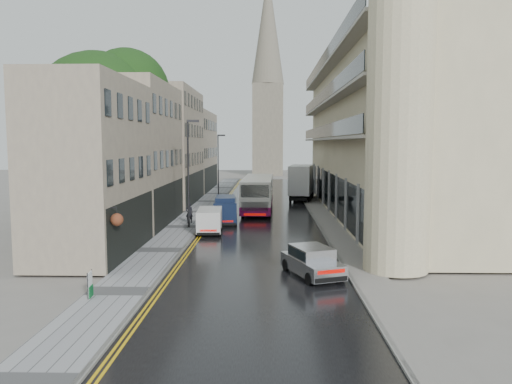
{
  "coord_description": "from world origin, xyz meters",
  "views": [
    {
      "loc": [
        0.58,
        -18.25,
        6.5
      ],
      "look_at": [
        -0.29,
        18.0,
        2.9
      ],
      "focal_mm": 35.0,
      "sensor_mm": 36.0,
      "label": 1
    }
  ],
  "objects_px": {
    "white_lorry": "(290,184)",
    "navy_van": "(215,212)",
    "white_van": "(197,224)",
    "estate_sign": "(90,285)",
    "cream_bus": "(243,198)",
    "lamp_post_near": "(188,174)",
    "tree_far": "(144,145)",
    "lamp_post_far": "(218,169)",
    "tree_near": "(98,137)",
    "silver_hatchback": "(310,269)",
    "pedestrian": "(189,213)"
  },
  "relations": [
    {
      "from": "cream_bus",
      "to": "lamp_post_near",
      "type": "bearing_deg",
      "value": -117.42
    },
    {
      "from": "white_lorry",
      "to": "silver_hatchback",
      "type": "relative_size",
      "value": 1.93
    },
    {
      "from": "tree_near",
      "to": "white_lorry",
      "type": "distance_m",
      "value": 22.91
    },
    {
      "from": "estate_sign",
      "to": "white_lorry",
      "type": "bearing_deg",
      "value": 69.68
    },
    {
      "from": "tree_near",
      "to": "silver_hatchback",
      "type": "bearing_deg",
      "value": -46.74
    },
    {
      "from": "tree_near",
      "to": "navy_van",
      "type": "distance_m",
      "value": 10.65
    },
    {
      "from": "cream_bus",
      "to": "lamp_post_far",
      "type": "relative_size",
      "value": 1.63
    },
    {
      "from": "white_lorry",
      "to": "navy_van",
      "type": "distance_m",
      "value": 17.38
    },
    {
      "from": "navy_van",
      "to": "lamp_post_far",
      "type": "relative_size",
      "value": 0.62
    },
    {
      "from": "cream_bus",
      "to": "lamp_post_far",
      "type": "height_order",
      "value": "lamp_post_far"
    },
    {
      "from": "white_lorry",
      "to": "navy_van",
      "type": "xyz_separation_m",
      "value": [
        -6.6,
        -16.05,
        -0.86
      ]
    },
    {
      "from": "silver_hatchback",
      "to": "estate_sign",
      "type": "height_order",
      "value": "silver_hatchback"
    },
    {
      "from": "pedestrian",
      "to": "cream_bus",
      "type": "bearing_deg",
      "value": -150.75
    },
    {
      "from": "tree_near",
      "to": "silver_hatchback",
      "type": "height_order",
      "value": "tree_near"
    },
    {
      "from": "white_lorry",
      "to": "estate_sign",
      "type": "bearing_deg",
      "value": -96.53
    },
    {
      "from": "tree_near",
      "to": "lamp_post_near",
      "type": "relative_size",
      "value": 1.73
    },
    {
      "from": "lamp_post_near",
      "to": "estate_sign",
      "type": "relative_size",
      "value": 7.66
    },
    {
      "from": "silver_hatchback",
      "to": "white_van",
      "type": "xyz_separation_m",
      "value": [
        -6.8,
        11.76,
        0.14
      ]
    },
    {
      "from": "white_lorry",
      "to": "lamp_post_far",
      "type": "bearing_deg",
      "value": -158.99
    },
    {
      "from": "tree_near",
      "to": "silver_hatchback",
      "type": "distance_m",
      "value": 22.74
    },
    {
      "from": "tree_far",
      "to": "cream_bus",
      "type": "height_order",
      "value": "tree_far"
    },
    {
      "from": "white_van",
      "to": "lamp_post_near",
      "type": "relative_size",
      "value": 0.49
    },
    {
      "from": "white_lorry",
      "to": "pedestrian",
      "type": "relative_size",
      "value": 4.74
    },
    {
      "from": "white_van",
      "to": "lamp_post_far",
      "type": "height_order",
      "value": "lamp_post_far"
    },
    {
      "from": "cream_bus",
      "to": "estate_sign",
      "type": "distance_m",
      "value": 24.67
    },
    {
      "from": "tree_far",
      "to": "white_lorry",
      "type": "distance_m",
      "value": 16.12
    },
    {
      "from": "silver_hatchback",
      "to": "lamp_post_near",
      "type": "distance_m",
      "value": 17.25
    },
    {
      "from": "tree_far",
      "to": "navy_van",
      "type": "xyz_separation_m",
      "value": [
        8.64,
        -12.96,
        -5.07
      ]
    },
    {
      "from": "pedestrian",
      "to": "lamp_post_near",
      "type": "distance_m",
      "value": 3.73
    },
    {
      "from": "tree_far",
      "to": "tree_near",
      "type": "bearing_deg",
      "value": -91.32
    },
    {
      "from": "cream_bus",
      "to": "white_van",
      "type": "distance_m",
      "value": 10.37
    },
    {
      "from": "tree_far",
      "to": "white_lorry",
      "type": "xyz_separation_m",
      "value": [
        15.25,
        3.09,
        -4.21
      ]
    },
    {
      "from": "tree_far",
      "to": "estate_sign",
      "type": "bearing_deg",
      "value": -80.17
    },
    {
      "from": "tree_near",
      "to": "lamp_post_far",
      "type": "distance_m",
      "value": 16.77
    },
    {
      "from": "lamp_post_near",
      "to": "white_van",
      "type": "bearing_deg",
      "value": -79.78
    },
    {
      "from": "tree_near",
      "to": "tree_far",
      "type": "relative_size",
      "value": 1.11
    },
    {
      "from": "white_van",
      "to": "estate_sign",
      "type": "bearing_deg",
      "value": -103.58
    },
    {
      "from": "tree_near",
      "to": "silver_hatchback",
      "type": "xyz_separation_m",
      "value": [
        15.0,
        -15.94,
        -6.19
      ]
    },
    {
      "from": "white_lorry",
      "to": "estate_sign",
      "type": "relative_size",
      "value": 7.25
    },
    {
      "from": "lamp_post_near",
      "to": "estate_sign",
      "type": "bearing_deg",
      "value": -103.5
    },
    {
      "from": "tree_near",
      "to": "estate_sign",
      "type": "xyz_separation_m",
      "value": [
        5.72,
        -18.29,
        -6.3
      ]
    },
    {
      "from": "white_van",
      "to": "estate_sign",
      "type": "xyz_separation_m",
      "value": [
        -2.48,
        -14.11,
        -0.26
      ]
    },
    {
      "from": "tree_far",
      "to": "navy_van",
      "type": "distance_m",
      "value": 16.38
    },
    {
      "from": "tree_near",
      "to": "pedestrian",
      "type": "distance_m",
      "value": 9.15
    },
    {
      "from": "white_lorry",
      "to": "silver_hatchback",
      "type": "distance_m",
      "value": 32.05
    },
    {
      "from": "white_lorry",
      "to": "lamp_post_near",
      "type": "xyz_separation_m",
      "value": [
        -8.46,
        -17.07,
        2.12
      ]
    },
    {
      "from": "white_van",
      "to": "lamp_post_far",
      "type": "bearing_deg",
      "value": 87.61
    },
    {
      "from": "white_van",
      "to": "pedestrian",
      "type": "distance_m",
      "value": 5.25
    },
    {
      "from": "estate_sign",
      "to": "navy_van",
      "type": "bearing_deg",
      "value": 75.66
    },
    {
      "from": "lamp_post_far",
      "to": "cream_bus",
      "type": "bearing_deg",
      "value": -70.64
    }
  ]
}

